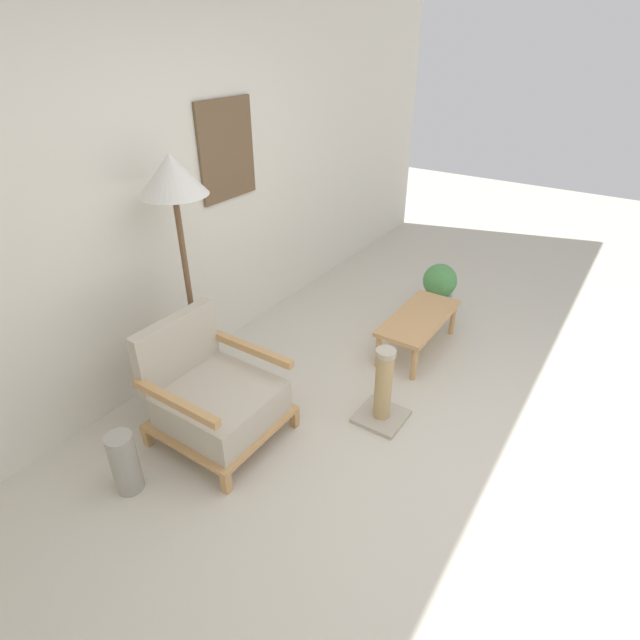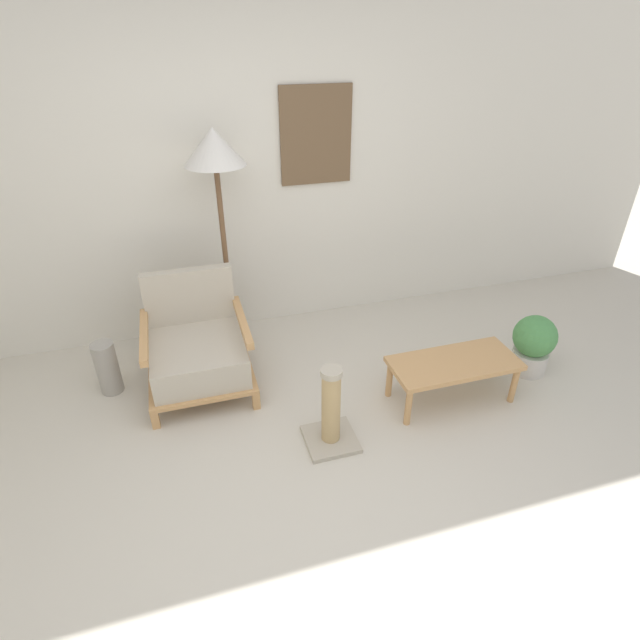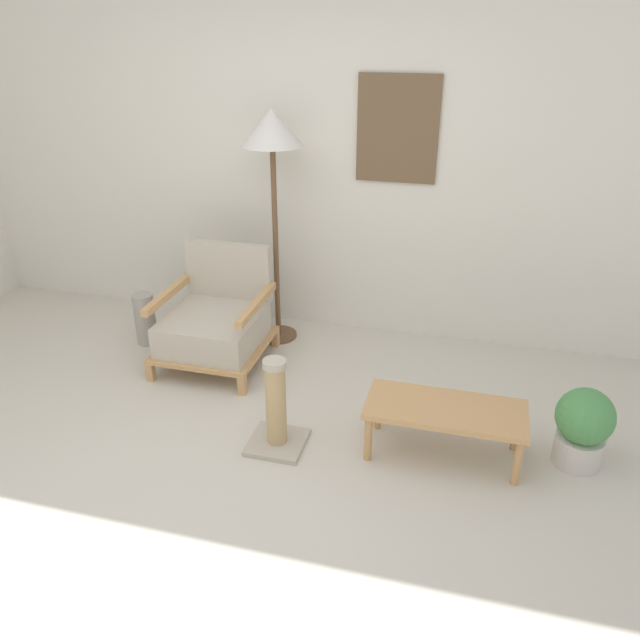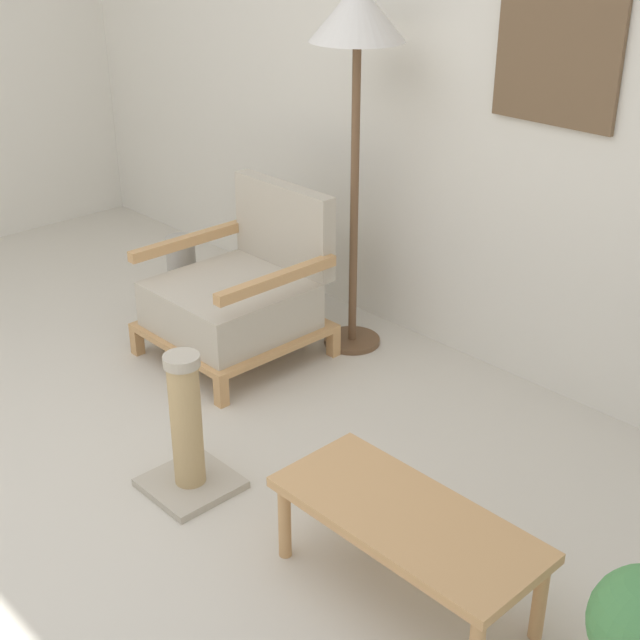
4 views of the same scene
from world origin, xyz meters
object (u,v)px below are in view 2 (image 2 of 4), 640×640
coffee_table (454,366)px  floor_lamp (215,162)px  scratching_post (331,415)px  armchair (197,348)px  potted_plant (533,343)px  vase (107,368)px

coffee_table → floor_lamp: bearing=140.1°
coffee_table → scratching_post: size_ratio=1.55×
armchair → coffee_table: size_ratio=0.90×
armchair → potted_plant: armchair is taller
potted_plant → armchair: bearing=167.0°
floor_lamp → scratching_post: floor_lamp is taller
scratching_post → vase: bearing=145.3°
floor_lamp → vase: (-0.93, -0.35, -1.28)m
floor_lamp → scratching_post: size_ratio=3.01×
vase → scratching_post: scratching_post is taller
armchair → floor_lamp: floor_lamp is taller
coffee_table → scratching_post: bearing=-170.2°
scratching_post → armchair: bearing=131.1°
armchair → scratching_post: (0.73, -0.83, -0.09)m
coffee_table → scratching_post: scratching_post is taller
armchair → coffee_table: armchair is taller
floor_lamp → potted_plant: (2.09, -1.01, -1.23)m
potted_plant → coffee_table: bearing=-170.7°
coffee_table → scratching_post: (-0.93, -0.16, -0.06)m
floor_lamp → potted_plant: 2.63m
armchair → floor_lamp: size_ratio=0.47×
potted_plant → scratching_post: (-1.67, -0.28, -0.03)m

